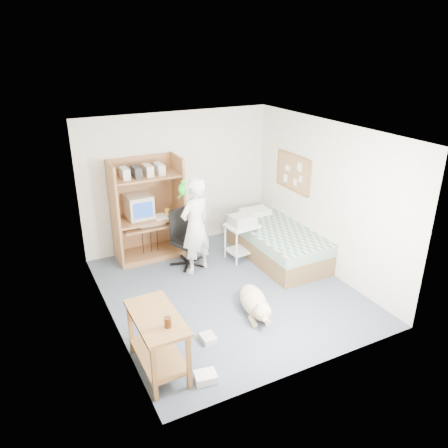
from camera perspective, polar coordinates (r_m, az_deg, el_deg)
name	(u,v)px	position (r m, az deg, el deg)	size (l,w,h in m)	color
floor	(228,290)	(6.94, 0.55, -8.65)	(4.00, 4.00, 0.00)	#46505F
wall_back	(178,180)	(8.10, -6.00, 5.68)	(3.60, 0.02, 2.50)	beige
wall_right	(326,198)	(7.34, 13.18, 3.33)	(0.02, 4.00, 2.50)	beige
wall_left	(105,240)	(5.83, -15.29, -2.08)	(0.02, 4.00, 2.50)	beige
ceiling	(229,131)	(6.02, 0.64, 12.06)	(3.60, 4.00, 0.02)	white
computer_hutch	(148,213)	(7.80, -9.96, 1.40)	(1.20, 0.63, 1.80)	brown
bed	(277,243)	(7.87, 6.90, -2.44)	(1.02, 2.02, 0.66)	brown
side_desk	(157,335)	(5.26, -8.69, -14.10)	(0.50, 1.00, 0.75)	brown
corkboard	(293,173)	(7.93, 9.02, 6.64)	(0.04, 0.94, 0.66)	olive
office_chair	(186,246)	(7.58, -5.03, -2.83)	(0.56, 0.57, 0.98)	black
person	(196,226)	(7.16, -3.74, -0.30)	(0.60, 0.39, 1.64)	silver
parrot	(182,188)	(6.86, -5.45, 4.65)	(0.12, 0.21, 0.33)	#199716
dog	(255,302)	(6.34, 4.02, -10.14)	(0.52, 1.08, 0.41)	beige
printer_cart	(242,236)	(7.73, 2.39, -1.58)	(0.58, 0.48, 0.65)	silver
printer	(242,220)	(7.60, 2.43, 0.55)	(0.42, 0.32, 0.18)	#B2B2AD
crt_monitor	(139,206)	(7.71, -11.08, 2.30)	(0.45, 0.47, 0.41)	beige
keyboard	(152,224)	(7.72, -9.37, 0.01)	(0.45, 0.16, 0.03)	beige
pencil_cup	(167,212)	(7.81, -7.45, 1.60)	(0.08, 0.08, 0.12)	gold
drink_glass	(168,322)	(4.89, -7.37, -12.61)	(0.08, 0.08, 0.12)	#3C1C09
floor_box_a	(206,377)	(5.33, -2.43, -19.35)	(0.25, 0.20, 0.10)	white
floor_box_b	(208,338)	(5.90, -2.10, -14.67)	(0.18, 0.22, 0.08)	beige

